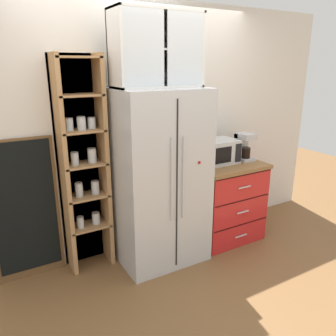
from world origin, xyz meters
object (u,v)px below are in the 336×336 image
at_px(refrigerator, 159,178).
at_px(chalkboard_menu, 25,210).
at_px(bottle_clear, 227,154).
at_px(mug_charcoal, 223,158).
at_px(bottle_cobalt, 227,153).
at_px(coffee_maker, 244,146).
at_px(microwave, 217,152).
at_px(mug_red, 227,160).

height_order(refrigerator, chalkboard_menu, refrigerator).
xyz_separation_m(bottle_clear, chalkboard_menu, (-2.07, 0.31, -0.33)).
relative_size(mug_charcoal, bottle_cobalt, 0.41).
relative_size(coffee_maker, bottle_clear, 1.24).
bearing_deg(chalkboard_menu, refrigerator, -14.18).
distance_m(bottle_cobalt, bottle_clear, 0.01).
bearing_deg(bottle_cobalt, refrigerator, 179.88).
bearing_deg(coffee_maker, mug_charcoal, 171.82).
height_order(microwave, bottle_clear, microwave).
xyz_separation_m(microwave, chalkboard_menu, (-1.98, 0.24, -0.35)).
bearing_deg(microwave, bottle_clear, -35.42).
xyz_separation_m(refrigerator, mug_charcoal, (0.85, 0.06, 0.07)).
xyz_separation_m(coffee_maker, bottle_cobalt, (-0.26, -0.03, -0.04)).
relative_size(mug_charcoal, bottle_clear, 0.43).
bearing_deg(mug_red, microwave, 144.33).
height_order(bottle_clear, chalkboard_menu, chalkboard_menu).
height_order(microwave, mug_charcoal, microwave).
relative_size(mug_red, chalkboard_menu, 0.09).
distance_m(coffee_maker, bottle_clear, 0.26).
relative_size(refrigerator, mug_red, 14.51).
bearing_deg(mug_charcoal, bottle_clear, -92.12).
xyz_separation_m(mug_charcoal, mug_red, (-0.00, -0.06, -0.00)).
bearing_deg(coffee_maker, bottle_cobalt, -174.34).
bearing_deg(mug_red, chalkboard_menu, 171.46).
height_order(coffee_maker, bottle_cobalt, coffee_maker).
height_order(mug_red, bottle_clear, bottle_clear).
distance_m(mug_red, bottle_cobalt, 0.07).
relative_size(bottle_cobalt, chalkboard_menu, 0.19).
relative_size(mug_charcoal, chalkboard_menu, 0.08).
distance_m(bottle_clear, chalkboard_menu, 2.12).
relative_size(coffee_maker, mug_red, 2.59).
xyz_separation_m(microwave, mug_red, (0.09, -0.07, -0.09)).
height_order(microwave, mug_red, microwave).
bearing_deg(chalkboard_menu, bottle_clear, -8.50).
bearing_deg(microwave, bottle_cobalt, -35.97).
distance_m(microwave, bottle_clear, 0.12).
bearing_deg(coffee_maker, microwave, 173.15).
distance_m(microwave, mug_red, 0.15).
distance_m(mug_charcoal, bottle_clear, 0.09).
relative_size(mug_red, bottle_clear, 0.48).
height_order(microwave, chalkboard_menu, chalkboard_menu).
xyz_separation_m(refrigerator, coffee_maker, (1.10, 0.02, 0.18)).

